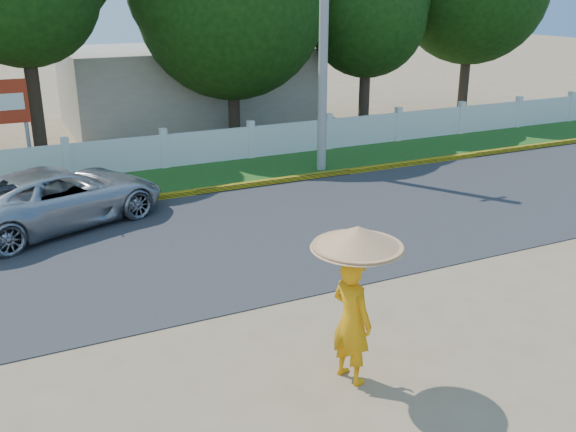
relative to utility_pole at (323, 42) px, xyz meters
name	(u,v)px	position (x,y,z in m)	size (l,w,h in m)	color
ground	(337,320)	(-4.44, -8.83, -3.98)	(120.00, 120.00, 0.00)	#9E8460
road	(242,236)	(-4.44, -4.33, -3.97)	(60.00, 7.00, 0.02)	#38383A
grass_verge	(178,179)	(-4.44, 0.92, -3.97)	(60.00, 3.50, 0.03)	#2D601E
curb	(195,192)	(-4.44, -0.78, -3.90)	(40.00, 0.18, 0.16)	yellow
fence	(164,152)	(-4.44, 2.37, -3.43)	(40.00, 0.10, 1.10)	silver
building_near	(189,86)	(-1.44, 9.17, -2.38)	(10.00, 6.00, 3.20)	#B7AD99
utility_pole	(323,42)	(0.00, 0.00, 0.00)	(0.28, 0.28, 7.96)	gray
vehicle	(59,197)	(-8.15, -1.67, -3.27)	(2.37, 5.15, 1.43)	#ADB0B5
monk_with_parasol	(354,282)	(-5.13, -10.44, -2.41)	(1.32, 1.32, 2.41)	orange
tree_row	(238,0)	(-0.52, 5.65, 1.11)	(29.88, 7.60, 8.83)	#473828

